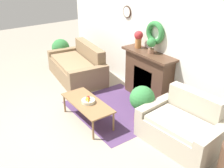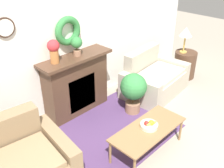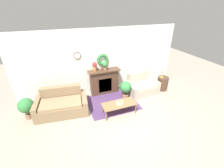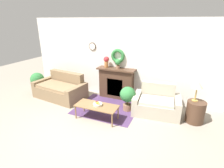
# 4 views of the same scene
# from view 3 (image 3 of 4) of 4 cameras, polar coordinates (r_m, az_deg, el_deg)

# --- Properties ---
(ground_plane) EXTENTS (16.00, 16.00, 0.00)m
(ground_plane) POSITION_cam_3_polar(r_m,az_deg,el_deg) (4.97, 5.65, -16.24)
(ground_plane) COLOR gray
(floor_rug) EXTENTS (1.89, 1.61, 0.01)m
(floor_rug) POSITION_cam_3_polar(r_m,az_deg,el_deg) (6.01, -0.02, -7.04)
(floor_rug) COLOR #4C335B
(floor_rug) RESTS_ON ground_plane
(wall_back) EXTENTS (6.80, 0.18, 2.70)m
(wall_back) POSITION_cam_3_polar(r_m,az_deg,el_deg) (6.27, -3.92, 8.42)
(wall_back) COLOR white
(wall_back) RESTS_ON ground_plane
(fireplace) EXTENTS (1.32, 0.41, 1.07)m
(fireplace) POSITION_cam_3_polar(r_m,az_deg,el_deg) (6.42, -3.02, 1.03)
(fireplace) COLOR #4C3323
(fireplace) RESTS_ON ground_plane
(couch_left) EXTENTS (1.88, 1.20, 0.86)m
(couch_left) POSITION_cam_3_polar(r_m,az_deg,el_deg) (5.68, -18.54, -7.39)
(couch_left) COLOR #846B4C
(couch_left) RESTS_ON ground_plane
(loveseat_right) EXTENTS (1.40, 0.99, 0.86)m
(loveseat_right) POSITION_cam_3_polar(r_m,az_deg,el_deg) (6.64, 11.06, -0.93)
(loveseat_right) COLOR #B2A893
(loveseat_right) RESTS_ON ground_plane
(coffee_table) EXTENTS (1.19, 0.51, 0.42)m
(coffee_table) POSITION_cam_3_polar(r_m,az_deg,el_deg) (5.26, 2.70, -7.82)
(coffee_table) COLOR olive
(coffee_table) RESTS_ON ground_plane
(fruit_bowl) EXTENTS (0.25, 0.25, 0.12)m
(fruit_bowl) POSITION_cam_3_polar(r_m,az_deg,el_deg) (5.23, 2.96, -7.00)
(fruit_bowl) COLOR beige
(fruit_bowl) RESTS_ON coffee_table
(side_table_by_loveseat) EXTENTS (0.48, 0.48, 0.60)m
(side_table_by_loveseat) POSITION_cam_3_polar(r_m,az_deg,el_deg) (7.14, 18.66, 0.24)
(side_table_by_loveseat) COLOR #4C3323
(side_table_by_loveseat) RESTS_ON ground_plane
(table_lamp) EXTENTS (0.27, 0.27, 0.56)m
(table_lamp) POSITION_cam_3_polar(r_m,az_deg,el_deg) (6.84, 18.97, 5.81)
(table_lamp) COLOR #B28E42
(table_lamp) RESTS_ON side_table_by_loveseat
(vase_on_mantel_left) EXTENTS (0.19, 0.19, 0.38)m
(vase_on_mantel_left) POSITION_cam_3_polar(r_m,az_deg,el_deg) (6.02, -6.64, 6.82)
(vase_on_mantel_left) COLOR #AD6B38
(vase_on_mantel_left) RESTS_ON fireplace
(potted_plant_on_mantel) EXTENTS (0.19, 0.19, 0.32)m
(potted_plant_on_mantel) POSITION_cam_3_polar(r_m,az_deg,el_deg) (6.12, -2.67, 7.12)
(potted_plant_on_mantel) COLOR #8E664C
(potted_plant_on_mantel) RESTS_ON fireplace
(potted_plant_floor_by_couch) EXTENTS (0.51, 0.51, 0.76)m
(potted_plant_floor_by_couch) POSITION_cam_3_polar(r_m,az_deg,el_deg) (5.76, -29.90, -7.36)
(potted_plant_floor_by_couch) COLOR #8E664C
(potted_plant_floor_by_couch) RESTS_ON ground_plane
(potted_plant_floor_by_loveseat) EXTENTS (0.47, 0.47, 0.76)m
(potted_plant_floor_by_loveseat) POSITION_cam_3_polar(r_m,az_deg,el_deg) (6.06, 5.19, -1.59)
(potted_plant_floor_by_loveseat) COLOR #8E664C
(potted_plant_floor_by_loveseat) RESTS_ON ground_plane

